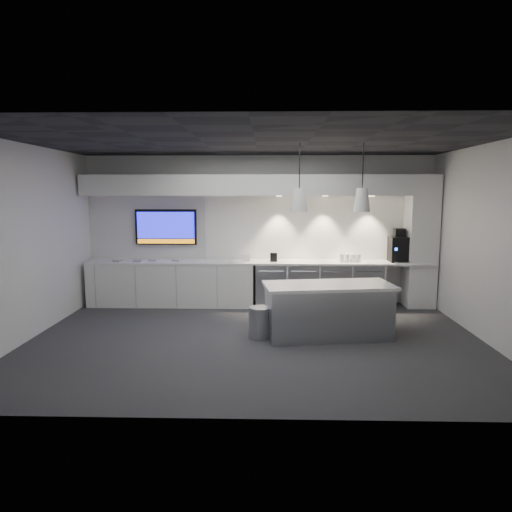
{
  "coord_description": "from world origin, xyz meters",
  "views": [
    {
      "loc": [
        0.19,
        -6.82,
        2.27
      ],
      "look_at": [
        -0.02,
        1.1,
        1.16
      ],
      "focal_mm": 32.0,
      "sensor_mm": 36.0,
      "label": 1
    }
  ],
  "objects_px": {
    "wall_tv": "(166,227)",
    "island": "(328,310)",
    "coffee_machine": "(399,248)",
    "bin": "(260,322)"
  },
  "relations": [
    {
      "from": "wall_tv",
      "to": "island",
      "type": "distance_m",
      "value": 3.95
    },
    {
      "from": "wall_tv",
      "to": "bin",
      "type": "distance_m",
      "value": 3.33
    },
    {
      "from": "island",
      "to": "coffee_machine",
      "type": "relative_size",
      "value": 3.18
    },
    {
      "from": "wall_tv",
      "to": "island",
      "type": "height_order",
      "value": "wall_tv"
    },
    {
      "from": "wall_tv",
      "to": "bin",
      "type": "height_order",
      "value": "wall_tv"
    },
    {
      "from": "wall_tv",
      "to": "coffee_machine",
      "type": "height_order",
      "value": "wall_tv"
    },
    {
      "from": "island",
      "to": "bin",
      "type": "distance_m",
      "value": 1.09
    },
    {
      "from": "wall_tv",
      "to": "island",
      "type": "relative_size",
      "value": 0.6
    },
    {
      "from": "island",
      "to": "coffee_machine",
      "type": "height_order",
      "value": "coffee_machine"
    },
    {
      "from": "wall_tv",
      "to": "coffee_machine",
      "type": "bearing_deg",
      "value": -3.02
    }
  ]
}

